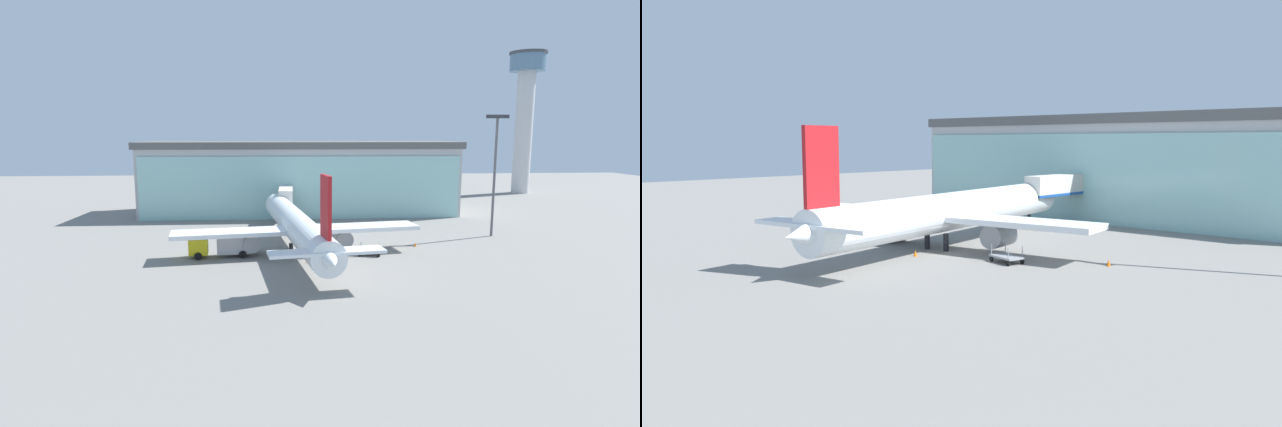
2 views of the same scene
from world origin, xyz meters
TOP-DOWN VIEW (x-y plane):
  - ground at (0.00, 0.00)m, footprint 240.00×240.00m
  - terminal_building at (-0.00, 34.99)m, footprint 57.52×16.30m
  - jet_bridge at (-2.79, 24.20)m, footprint 2.43×11.71m
  - control_tower at (55.60, 61.34)m, footprint 8.63×8.63m
  - apron_light_mast at (26.88, 10.98)m, footprint 3.20×0.40m
  - airplane at (-1.64, 3.37)m, footprint 30.68×40.07m
  - catering_truck at (-10.65, 1.53)m, footprint 7.46×3.02m
  - baggage_cart at (7.19, 0.79)m, footprint 3.10×2.23m
  - safety_cone_nose at (-0.53, -2.15)m, footprint 0.36×0.36m
  - safety_cone_wingtip at (14.06, 5.18)m, footprint 0.36×0.36m

SIDE VIEW (x-z plane):
  - ground at x=0.00m, z-range 0.00..0.00m
  - safety_cone_nose at x=-0.53m, z-range 0.00..0.55m
  - safety_cone_wingtip at x=14.06m, z-range 0.00..0.55m
  - baggage_cart at x=7.19m, z-range -0.25..1.25m
  - catering_truck at x=-10.65m, z-range 0.14..2.79m
  - airplane at x=-1.64m, z-range -2.20..8.83m
  - jet_bridge at x=-2.79m, z-range 1.60..7.57m
  - terminal_building at x=0.00m, z-range 0.00..13.23m
  - apron_light_mast at x=26.88m, z-range 1.72..19.06m
  - control_tower at x=55.60m, z-range 4.23..38.15m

